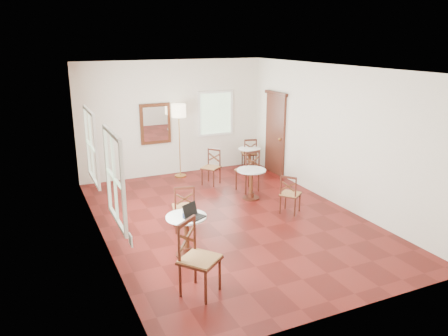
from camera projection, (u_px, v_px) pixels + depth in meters
name	position (u px, v px, depth m)	size (l,w,h in m)	color
ground	(230.00, 219.00, 8.99)	(7.00, 7.00, 0.00)	#59120F
room_shell	(222.00, 125.00, 8.66)	(5.02, 7.02, 3.01)	silver
cafe_table_near	(187.00, 231.00, 7.36)	(0.68, 0.68, 0.72)	#431B10
cafe_table_mid	(251.00, 181.00, 9.99)	(0.66, 0.66, 0.70)	#431B10
cafe_table_back	(250.00, 157.00, 12.08)	(0.61, 0.61, 0.65)	#431B10
chair_near_a	(184.00, 208.00, 8.35)	(0.50, 0.50, 0.92)	#431B10
chair_near_b	(198.00, 258.00, 6.25)	(0.71, 0.71, 1.10)	#431B10
chair_mid_a	(248.00, 171.00, 10.50)	(0.54, 0.54, 1.02)	#431B10
chair_mid_b	(290.00, 194.00, 9.18)	(0.54, 0.54, 0.84)	#431B10
chair_back_a	(249.00, 153.00, 12.37)	(0.49, 0.49, 0.86)	#431B10
chair_back_b	(211.00, 167.00, 11.03)	(0.57, 0.57, 0.88)	#431B10
floor_lamp	(179.00, 116.00, 11.28)	(0.37, 0.37, 1.92)	#BF8C3F
laptop	(193.00, 214.00, 7.22)	(0.40, 0.38, 0.22)	black
mouse	(188.00, 216.00, 7.23)	(0.10, 0.06, 0.04)	black
navy_mug	(185.00, 216.00, 7.19)	(0.10, 0.07, 0.08)	black
water_glass	(184.00, 213.00, 7.26)	(0.07, 0.07, 0.11)	white
power_adapter	(187.00, 265.00, 7.13)	(0.09, 0.05, 0.03)	black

